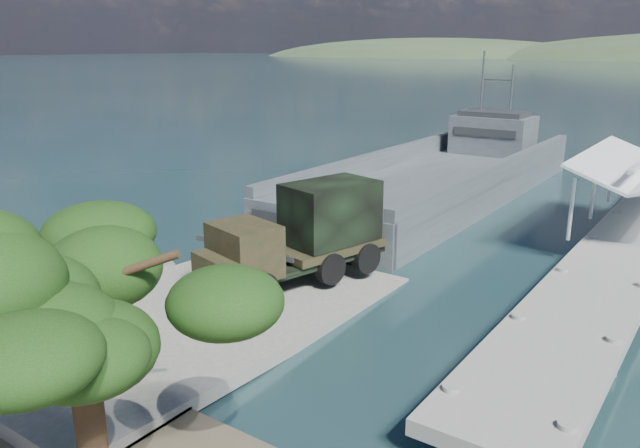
% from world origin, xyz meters
% --- Properties ---
extents(ground, '(1400.00, 1400.00, 0.00)m').
position_xyz_m(ground, '(0.00, 0.00, 0.00)').
color(ground, '#1A3D40').
rests_on(ground, ground).
extents(boat_ramp, '(10.00, 18.00, 0.50)m').
position_xyz_m(boat_ramp, '(0.00, -1.00, 0.25)').
color(boat_ramp, gray).
rests_on(boat_ramp, ground).
extents(shoreline_rocks, '(3.20, 5.60, 0.90)m').
position_xyz_m(shoreline_rocks, '(-6.20, 0.50, 0.00)').
color(shoreline_rocks, '#5A5A57').
rests_on(shoreline_rocks, ground).
extents(pier, '(6.40, 44.00, 6.10)m').
position_xyz_m(pier, '(13.00, 18.77, 1.60)').
color(pier, gray).
rests_on(pier, ground).
extents(landing_craft, '(9.62, 37.63, 11.16)m').
position_xyz_m(landing_craft, '(-0.98, 24.27, 0.91)').
color(landing_craft, '#444D50').
rests_on(landing_craft, ground).
extents(military_truck, '(5.00, 9.57, 4.26)m').
position_xyz_m(military_truck, '(1.49, 4.34, 2.62)').
color(military_truck, black).
rests_on(military_truck, boat_ramp).
extents(soldier, '(0.72, 0.64, 1.65)m').
position_xyz_m(soldier, '(-3.31, -0.77, 1.32)').
color(soldier, black).
rests_on(soldier, boat_ramp).
extents(overhang_tree, '(8.03, 7.39, 7.29)m').
position_xyz_m(overhang_tree, '(6.45, -10.11, 5.84)').
color(overhang_tree, '#392317').
rests_on(overhang_tree, ground).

